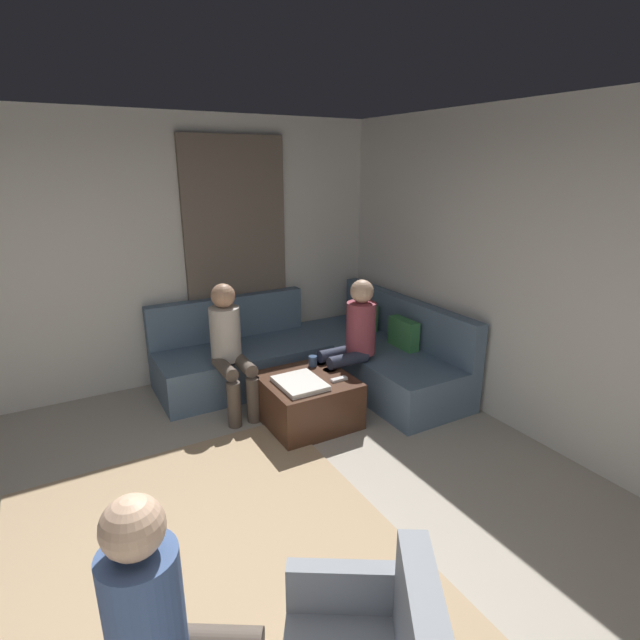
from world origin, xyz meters
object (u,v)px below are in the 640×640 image
Objects in this scene: sectional_couch at (319,357)px; person_on_couch_side at (229,344)px; game_remote at (339,379)px; ottoman at (307,400)px; person_on_couch_back at (352,337)px; coffee_mug at (313,361)px; person_on_armchair at (173,626)px.

person_on_couch_side is at bearing -81.78° from sectional_couch.
game_remote is (0.87, -0.29, 0.15)m from sectional_couch.
person_on_couch_back is at bearing 105.06° from ottoman.
person_on_armchair reaches higher than coffee_mug.
game_remote is at bearing 166.93° from person_on_armchair.
sectional_couch reaches higher than ottoman.
game_remote is (0.18, 0.22, 0.22)m from ottoman.
sectional_couch is 0.66m from person_on_couch_back.
coffee_mug is (0.47, -0.33, 0.19)m from sectional_couch.
person_on_couch_back reaches higher than game_remote.
person_on_couch_side is at bearing -136.75° from ottoman.
sectional_couch is at bearing 173.50° from person_on_armchair.
ottoman is 0.63× the size of person_on_couch_back.
person_on_couch_side is at bearing 70.24° from person_on_couch_back.
person_on_couch_side reaches higher than sectional_couch.
sectional_couch is at bearing 5.88° from person_on_couch_back.
ottoman is at bearing 133.25° from person_on_couch_side.
person_on_couch_back is 1.02× the size of person_on_armchair.
coffee_mug is at bearing 155.05° from person_on_couch_side.
coffee_mug is at bearing -35.52° from sectional_couch.
ottoman is 2.68m from person_on_armchair.
coffee_mug is at bearing 80.24° from person_on_couch_back.
coffee_mug is (-0.22, 0.18, 0.26)m from ottoman.
game_remote is 1.05m from person_on_couch_side.
person_on_armchair is (2.29, -1.83, 0.17)m from coffee_mug.
game_remote is at bearing 50.71° from ottoman.
person_on_couch_back is at bearing 80.24° from coffee_mug.
game_remote is at bearing 5.71° from coffee_mug.
coffee_mug reaches higher than ottoman.
ottoman is 5.07× the size of game_remote.
ottoman is at bearing 173.06° from person_on_armchair.
sectional_couch is at bearing -171.78° from person_on_couch_side.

